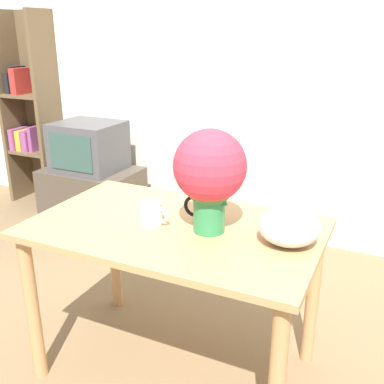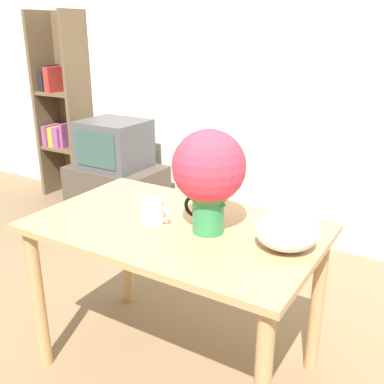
% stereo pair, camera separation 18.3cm
% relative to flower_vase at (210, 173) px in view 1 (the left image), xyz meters
% --- Properties ---
extents(wall_back, '(8.00, 0.05, 2.60)m').
position_rel_flower_vase_xyz_m(wall_back, '(-0.17, 1.64, 0.30)').
color(wall_back, silver).
rests_on(wall_back, ground_plane).
extents(table, '(1.23, 0.76, 0.75)m').
position_rel_flower_vase_xyz_m(table, '(-0.16, -0.01, -0.37)').
color(table, tan).
rests_on(table, ground_plane).
extents(flower_vase, '(0.29, 0.29, 0.43)m').
position_rel_flower_vase_xyz_m(flower_vase, '(0.00, 0.00, 0.00)').
color(flower_vase, '#2D844C').
rests_on(flower_vase, table).
extents(coffee_mug, '(0.13, 0.09, 0.10)m').
position_rel_flower_vase_xyz_m(coffee_mug, '(-0.25, -0.04, -0.20)').
color(coffee_mug, white).
rests_on(coffee_mug, table).
extents(white_bowl, '(0.24, 0.24, 0.14)m').
position_rel_flower_vase_xyz_m(white_bowl, '(0.32, 0.03, -0.18)').
color(white_bowl, silver).
rests_on(white_bowl, table).
extents(tv_stand, '(0.76, 0.50, 0.47)m').
position_rel_flower_vase_xyz_m(tv_stand, '(-1.56, 1.22, -0.76)').
color(tv_stand, '#4C4238').
rests_on(tv_stand, ground_plane).
extents(tv_set, '(0.50, 0.44, 0.38)m').
position_rel_flower_vase_xyz_m(tv_set, '(-1.56, 1.22, -0.33)').
color(tv_set, '#4C4C51').
rests_on(tv_set, tv_stand).
extents(bookshelf, '(0.47, 0.31, 1.70)m').
position_rel_flower_vase_xyz_m(bookshelf, '(-2.39, 1.49, -0.16)').
color(bookshelf, brown).
rests_on(bookshelf, ground_plane).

